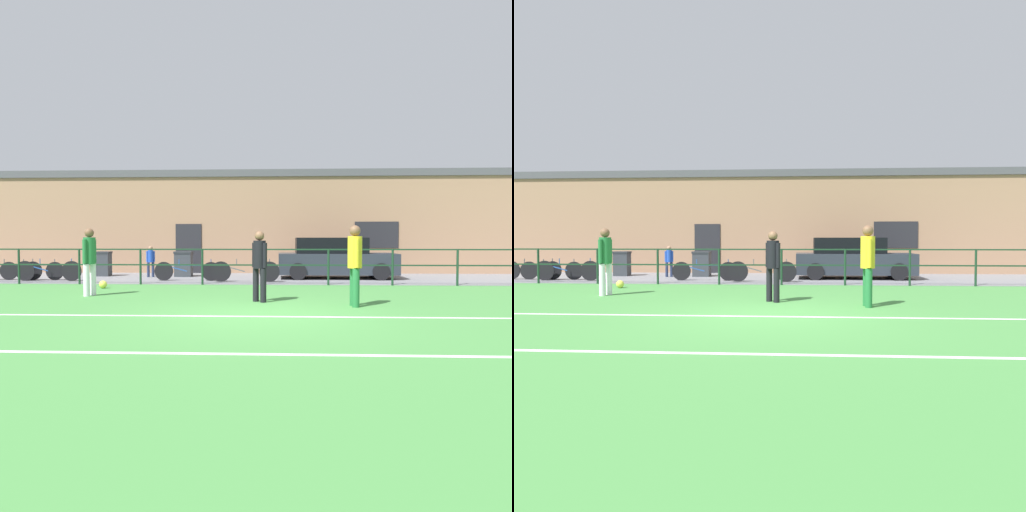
# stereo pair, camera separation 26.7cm
# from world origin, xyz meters

# --- Properties ---
(ground) EXTENTS (60.00, 44.00, 0.04)m
(ground) POSITION_xyz_m (0.00, 0.00, -0.02)
(ground) COLOR #478C42
(field_line_touchline) EXTENTS (36.00, 0.11, 0.00)m
(field_line_touchline) POSITION_xyz_m (0.00, -0.22, 0.00)
(field_line_touchline) COLOR white
(field_line_touchline) RESTS_ON ground
(field_line_hash) EXTENTS (36.00, 0.11, 0.00)m
(field_line_hash) POSITION_xyz_m (0.00, -3.16, 0.00)
(field_line_hash) COLOR white
(field_line_hash) RESTS_ON ground
(pavement_strip) EXTENTS (48.00, 5.00, 0.02)m
(pavement_strip) POSITION_xyz_m (0.00, 8.50, 0.01)
(pavement_strip) COLOR slate
(pavement_strip) RESTS_ON ground
(perimeter_fence) EXTENTS (36.07, 0.07, 1.15)m
(perimeter_fence) POSITION_xyz_m (0.00, 6.00, 0.75)
(perimeter_fence) COLOR #193823
(perimeter_fence) RESTS_ON ground
(clubhouse_facade) EXTENTS (28.00, 2.56, 4.38)m
(clubhouse_facade) POSITION_xyz_m (0.00, 12.20, 2.20)
(clubhouse_facade) COLOR #A37A5B
(clubhouse_facade) RESTS_ON ground
(player_goalkeeper) EXTENTS (0.36, 0.34, 1.64)m
(player_goalkeeper) POSITION_xyz_m (-0.02, 1.88, 0.93)
(player_goalkeeper) COLOR black
(player_goalkeeper) RESTS_ON ground
(player_striker) EXTENTS (0.30, 0.46, 1.73)m
(player_striker) POSITION_xyz_m (-4.41, 2.89, 0.98)
(player_striker) COLOR white
(player_striker) RESTS_ON ground
(player_winger) EXTENTS (0.31, 0.48, 1.75)m
(player_winger) POSITION_xyz_m (2.06, 1.23, 0.99)
(player_winger) COLOR #237038
(player_winger) RESTS_ON ground
(soccer_ball_match) EXTENTS (0.23, 0.23, 0.23)m
(soccer_ball_match) POSITION_xyz_m (-4.76, 4.73, 0.11)
(soccer_ball_match) COLOR #E5E04C
(soccer_ball_match) RESTS_ON ground
(spectator_child) EXTENTS (0.30, 0.21, 1.18)m
(spectator_child) POSITION_xyz_m (-4.41, 8.75, 0.69)
(spectator_child) COLOR #232D4C
(spectator_child) RESTS_ON pavement_strip
(parked_car_red) EXTENTS (4.25, 1.91, 1.49)m
(parked_car_red) POSITION_xyz_m (2.50, 8.54, 0.73)
(parked_car_red) COLOR #282D38
(parked_car_red) RESTS_ON pavement_strip
(bicycle_parked_0) EXTENTS (2.32, 0.04, 0.78)m
(bicycle_parked_0) POSITION_xyz_m (-0.70, 6.86, 0.38)
(bicycle_parked_0) COLOR black
(bicycle_parked_0) RESTS_ON pavement_strip
(bicycle_parked_1) EXTENTS (2.29, 0.04, 0.75)m
(bicycle_parked_1) POSITION_xyz_m (-2.72, 7.20, 0.36)
(bicycle_parked_1) COLOR black
(bicycle_parked_1) RESTS_ON pavement_strip
(bicycle_parked_2) EXTENTS (2.32, 0.04, 0.78)m
(bicycle_parked_2) POSITION_xyz_m (-7.47, 6.89, 0.38)
(bicycle_parked_2) COLOR black
(bicycle_parked_2) RESTS_ON pavement_strip
(bicycle_parked_3) EXTENTS (2.18, 0.04, 0.75)m
(bicycle_parked_3) POSITION_xyz_m (-8.94, 7.20, 0.36)
(bicycle_parked_3) COLOR black
(bicycle_parked_3) RESTS_ON pavement_strip
(bicycle_parked_4) EXTENTS (2.29, 0.04, 0.74)m
(bicycle_parked_4) POSITION_xyz_m (-8.21, 7.20, 0.36)
(bicycle_parked_4) COLOR black
(bicycle_parked_4) RESTS_ON pavement_strip
(trash_bin_0) EXTENTS (0.67, 0.57, 0.96)m
(trash_bin_0) POSITION_xyz_m (-3.21, 9.04, 0.51)
(trash_bin_0) COLOR #33383D
(trash_bin_0) RESTS_ON pavement_strip
(trash_bin_1) EXTENTS (0.59, 0.50, 0.96)m
(trash_bin_1) POSITION_xyz_m (-6.39, 9.13, 0.50)
(trash_bin_1) COLOR #33383D
(trash_bin_1) RESTS_ON pavement_strip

